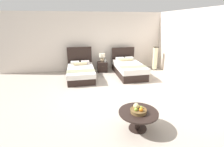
{
  "coord_description": "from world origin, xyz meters",
  "views": [
    {
      "loc": [
        -1.05,
        -5.21,
        2.45
      ],
      "look_at": [
        0.05,
        0.55,
        0.56
      ],
      "focal_mm": 26.16,
      "sensor_mm": 36.0,
      "label": 1
    }
  ],
  "objects_px": {
    "bed_near_corner": "(128,68)",
    "table_lamp": "(102,57)",
    "vase": "(105,61)",
    "fruit_bowl": "(138,110)",
    "coffee_table": "(138,115)",
    "floor_lamp_corner": "(155,59)",
    "nightstand": "(102,67)",
    "bed_near_window": "(81,72)"
  },
  "relations": [
    {
      "from": "bed_near_corner",
      "to": "floor_lamp_corner",
      "type": "xyz_separation_m",
      "value": [
        1.6,
        0.6,
        0.28
      ]
    },
    {
      "from": "bed_near_window",
      "to": "floor_lamp_corner",
      "type": "bearing_deg",
      "value": 8.69
    },
    {
      "from": "fruit_bowl",
      "to": "bed_near_window",
      "type": "bearing_deg",
      "value": 107.44
    },
    {
      "from": "fruit_bowl",
      "to": "vase",
      "type": "bearing_deg",
      "value": 90.59
    },
    {
      "from": "bed_near_corner",
      "to": "coffee_table",
      "type": "bearing_deg",
      "value": -103.18
    },
    {
      "from": "bed_near_window",
      "to": "vase",
      "type": "distance_m",
      "value": 1.43
    },
    {
      "from": "nightstand",
      "to": "coffee_table",
      "type": "xyz_separation_m",
      "value": [
        0.21,
        -4.75,
        0.11
      ]
    },
    {
      "from": "bed_near_window",
      "to": "table_lamp",
      "type": "distance_m",
      "value": 1.4
    },
    {
      "from": "bed_near_corner",
      "to": "coffee_table",
      "type": "relative_size",
      "value": 2.37
    },
    {
      "from": "bed_near_window",
      "to": "bed_near_corner",
      "type": "xyz_separation_m",
      "value": [
        2.22,
        -0.02,
        0.04
      ]
    },
    {
      "from": "bed_near_window",
      "to": "table_lamp",
      "type": "height_order",
      "value": "bed_near_window"
    },
    {
      "from": "bed_near_corner",
      "to": "vase",
      "type": "height_order",
      "value": "bed_near_corner"
    },
    {
      "from": "nightstand",
      "to": "vase",
      "type": "distance_m",
      "value": 0.35
    },
    {
      "from": "table_lamp",
      "to": "vase",
      "type": "relative_size",
      "value": 3.07
    },
    {
      "from": "bed_near_window",
      "to": "nightstand",
      "type": "distance_m",
      "value": 1.31
    },
    {
      "from": "vase",
      "to": "table_lamp",
      "type": "bearing_deg",
      "value": 157.47
    },
    {
      "from": "bed_near_window",
      "to": "table_lamp",
      "type": "relative_size",
      "value": 4.9
    },
    {
      "from": "table_lamp",
      "to": "vase",
      "type": "height_order",
      "value": "table_lamp"
    },
    {
      "from": "nightstand",
      "to": "bed_near_corner",
      "type": "bearing_deg",
      "value": -33.39
    },
    {
      "from": "vase",
      "to": "fruit_bowl",
      "type": "height_order",
      "value": "fruit_bowl"
    },
    {
      "from": "nightstand",
      "to": "fruit_bowl",
      "type": "distance_m",
      "value": 4.79
    },
    {
      "from": "vase",
      "to": "coffee_table",
      "type": "xyz_separation_m",
      "value": [
        0.07,
        -4.71,
        -0.21
      ]
    },
    {
      "from": "bed_near_corner",
      "to": "table_lamp",
      "type": "distance_m",
      "value": 1.45
    },
    {
      "from": "table_lamp",
      "to": "fruit_bowl",
      "type": "bearing_deg",
      "value": -87.69
    },
    {
      "from": "coffee_table",
      "to": "floor_lamp_corner",
      "type": "relative_size",
      "value": 0.77
    },
    {
      "from": "coffee_table",
      "to": "fruit_bowl",
      "type": "relative_size",
      "value": 2.43
    },
    {
      "from": "bed_near_corner",
      "to": "table_lamp",
      "type": "height_order",
      "value": "bed_near_corner"
    },
    {
      "from": "bed_near_window",
      "to": "vase",
      "type": "bearing_deg",
      "value": 29.78
    },
    {
      "from": "bed_near_window",
      "to": "floor_lamp_corner",
      "type": "distance_m",
      "value": 3.88
    },
    {
      "from": "table_lamp",
      "to": "nightstand",
      "type": "bearing_deg",
      "value": -90.0
    },
    {
      "from": "bed_near_window",
      "to": "nightstand",
      "type": "relative_size",
      "value": 4.2
    },
    {
      "from": "bed_near_corner",
      "to": "fruit_bowl",
      "type": "xyz_separation_m",
      "value": [
        -0.95,
        -4.02,
        0.2
      ]
    },
    {
      "from": "bed_near_corner",
      "to": "coffee_table",
      "type": "xyz_separation_m",
      "value": [
        -0.94,
        -3.99,
        0.04
      ]
    },
    {
      "from": "fruit_bowl",
      "to": "coffee_table",
      "type": "bearing_deg",
      "value": 56.21
    },
    {
      "from": "nightstand",
      "to": "table_lamp",
      "type": "bearing_deg",
      "value": 90.0
    },
    {
      "from": "bed_near_corner",
      "to": "fruit_bowl",
      "type": "relative_size",
      "value": 5.76
    },
    {
      "from": "coffee_table",
      "to": "vase",
      "type": "bearing_deg",
      "value": 90.82
    },
    {
      "from": "bed_near_window",
      "to": "coffee_table",
      "type": "relative_size",
      "value": 2.28
    },
    {
      "from": "bed_near_window",
      "to": "bed_near_corner",
      "type": "relative_size",
      "value": 0.97
    },
    {
      "from": "floor_lamp_corner",
      "to": "bed_near_window",
      "type": "bearing_deg",
      "value": -171.31
    },
    {
      "from": "vase",
      "to": "floor_lamp_corner",
      "type": "xyz_separation_m",
      "value": [
        2.6,
        -0.11,
        0.03
      ]
    },
    {
      "from": "nightstand",
      "to": "fruit_bowl",
      "type": "xyz_separation_m",
      "value": [
        0.19,
        -4.78,
        0.27
      ]
    }
  ]
}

